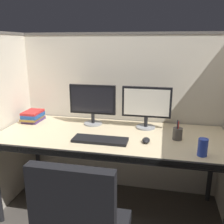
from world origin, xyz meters
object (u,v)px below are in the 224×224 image
at_px(monitor_left, 93,102).
at_px(pen_cup, 177,134).
at_px(soda_can, 203,147).
at_px(monitor_right, 146,105).
at_px(keyboard_main, 100,140).
at_px(desk, 110,140).
at_px(computer_mouse, 146,140).
at_px(book_stack, 33,116).

bearing_deg(monitor_left, pen_cup, -16.65).
bearing_deg(pen_cup, soda_can, -59.81).
bearing_deg(monitor_left, monitor_right, -0.37).
distance_m(soda_can, pen_cup, 0.31).
xyz_separation_m(keyboard_main, soda_can, (0.74, -0.10, 0.05)).
distance_m(monitor_right, keyboard_main, 0.54).
height_order(desk, computer_mouse, computer_mouse).
bearing_deg(soda_can, keyboard_main, 172.10).
height_order(soda_can, pen_cup, pen_cup).
bearing_deg(pen_cup, monitor_left, 163.35).
height_order(desk, pen_cup, pen_cup).
distance_m(computer_mouse, pen_cup, 0.26).
distance_m(desk, keyboard_main, 0.17).
distance_m(desk, monitor_right, 0.45).
relative_size(monitor_left, monitor_right, 1.00).
bearing_deg(book_stack, soda_can, -16.89).
xyz_separation_m(keyboard_main, computer_mouse, (0.35, 0.05, 0.01)).
bearing_deg(soda_can, desk, 159.73).
bearing_deg(book_stack, keyboard_main, -24.86).
distance_m(monitor_left, keyboard_main, 0.47).
relative_size(soda_can, book_stack, 0.53).
bearing_deg(pen_cup, desk, -179.07).
bearing_deg(keyboard_main, desk, 72.47).
relative_size(desk, book_stack, 8.33).
xyz_separation_m(monitor_left, book_stack, (-0.60, -0.03, -0.17)).
relative_size(computer_mouse, book_stack, 0.42).
distance_m(keyboard_main, soda_can, 0.75).
height_order(computer_mouse, pen_cup, pen_cup).
xyz_separation_m(monitor_left, monitor_right, (0.49, -0.00, 0.00)).
distance_m(keyboard_main, pen_cup, 0.61).
relative_size(desk, soda_can, 15.57).
distance_m(keyboard_main, book_stack, 0.85).
bearing_deg(monitor_left, keyboard_main, -66.26).
bearing_deg(desk, monitor_left, 132.96).
distance_m(computer_mouse, soda_can, 0.42).
relative_size(desk, computer_mouse, 19.79).
xyz_separation_m(keyboard_main, book_stack, (-0.77, 0.36, 0.04)).
xyz_separation_m(desk, pen_cup, (0.54, 0.01, 0.10)).
bearing_deg(desk, monitor_right, 40.45).
bearing_deg(keyboard_main, book_stack, 155.14).
relative_size(monitor_right, keyboard_main, 1.00).
distance_m(monitor_left, computer_mouse, 0.65).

